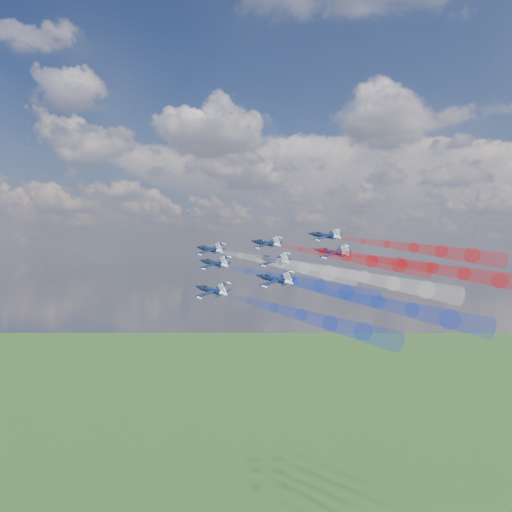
% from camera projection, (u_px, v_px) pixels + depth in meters
% --- Properties ---
extents(jet_lead, '(15.74, 14.47, 8.41)m').
position_uv_depth(jet_lead, '(210.00, 249.00, 170.47)').
color(jet_lead, black).
extents(trail_lead, '(46.39, 20.86, 11.87)m').
position_uv_depth(trail_lead, '(281.00, 263.00, 149.78)').
color(trail_lead, white).
extents(jet_inner_left, '(15.74, 14.47, 8.41)m').
position_uv_depth(jet_inner_left, '(214.00, 263.00, 157.12)').
color(jet_inner_left, black).
extents(trail_inner_left, '(46.39, 20.86, 11.87)m').
position_uv_depth(trail_inner_left, '(293.00, 281.00, 136.43)').
color(trail_inner_left, blue).
extents(jet_inner_right, '(15.74, 14.47, 8.41)m').
position_uv_depth(jet_inner_right, '(266.00, 243.00, 168.70)').
color(jet_inner_right, black).
extents(trail_inner_right, '(46.39, 20.86, 11.87)m').
position_uv_depth(trail_inner_right, '(346.00, 257.00, 148.01)').
color(trail_inner_right, red).
extents(jet_outer_left, '(15.74, 14.47, 8.41)m').
position_uv_depth(jet_outer_left, '(212.00, 290.00, 140.72)').
color(jet_outer_left, black).
extents(trail_outer_left, '(46.39, 20.86, 11.87)m').
position_uv_depth(trail_outer_left, '(301.00, 315.00, 120.02)').
color(trail_outer_left, blue).
extents(jet_center_third, '(15.74, 14.47, 8.41)m').
position_uv_depth(jet_center_third, '(273.00, 260.00, 152.96)').
color(jet_center_third, black).
extents(trail_center_third, '(46.39, 20.86, 11.87)m').
position_uv_depth(trail_center_third, '(364.00, 277.00, 132.27)').
color(trail_center_third, white).
extents(jet_outer_right, '(15.74, 14.47, 8.41)m').
position_uv_depth(jet_outer_right, '(325.00, 236.00, 168.56)').
color(jet_outer_right, black).
extents(trail_outer_right, '(46.39, 20.86, 11.87)m').
position_uv_depth(trail_outer_right, '(413.00, 248.00, 147.87)').
color(trail_outer_right, red).
extents(jet_rear_left, '(15.74, 14.47, 8.41)m').
position_uv_depth(jet_rear_left, '(275.00, 279.00, 137.69)').
color(jet_rear_left, black).
extents(trail_rear_left, '(46.39, 20.86, 11.87)m').
position_uv_depth(trail_rear_left, '(378.00, 303.00, 117.00)').
color(trail_rear_left, blue).
extents(jet_rear_right, '(15.74, 14.47, 8.41)m').
position_uv_depth(jet_rear_right, '(332.00, 252.00, 153.06)').
color(jet_rear_right, black).
extents(trail_rear_right, '(46.39, 20.86, 11.87)m').
position_uv_depth(trail_rear_right, '(432.00, 268.00, 132.36)').
color(trail_rear_right, red).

